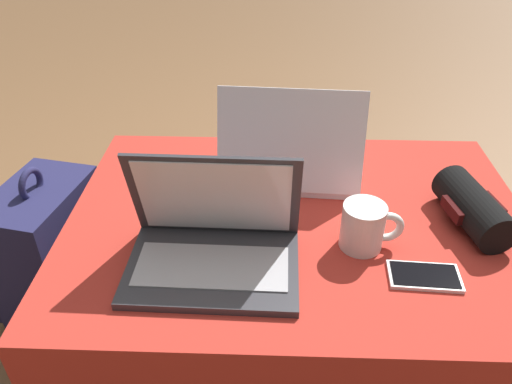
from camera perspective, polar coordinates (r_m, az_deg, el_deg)
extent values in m
plane|color=brown|center=(1.41, 4.03, -16.57)|extent=(14.00, 14.00, 0.00)
cube|color=maroon|center=(1.39, 4.07, -15.93)|extent=(0.99, 0.71, 0.05)
cube|color=#B22D23|center=(1.24, 4.47, -9.73)|extent=(1.03, 0.74, 0.37)
cube|color=#333338|center=(0.98, -4.98, -8.63)|extent=(0.34, 0.23, 0.02)
cube|color=#9E9EA3|center=(0.97, -5.05, -8.44)|extent=(0.29, 0.13, 0.00)
cube|color=#333338|center=(0.97, -4.72, -0.46)|extent=(0.33, 0.08, 0.21)
cube|color=white|center=(0.97, -4.75, -0.69)|extent=(0.30, 0.06, 0.19)
cube|color=silver|center=(1.28, 3.88, 2.82)|extent=(0.35, 0.26, 0.02)
cube|color=#232328|center=(1.28, 3.91, 3.32)|extent=(0.30, 0.15, 0.00)
cube|color=silver|center=(1.14, 3.95, 5.77)|extent=(0.34, 0.09, 0.23)
cube|color=white|center=(1.14, 3.96, 5.83)|extent=(0.30, 0.08, 0.21)
cube|color=white|center=(1.02, 18.68, -9.12)|extent=(0.14, 0.08, 0.01)
cube|color=black|center=(1.02, 18.73, -8.93)|extent=(0.13, 0.07, 0.00)
cube|color=#23234C|center=(1.44, -22.18, -6.70)|extent=(0.24, 0.32, 0.41)
cube|color=#1E1E41|center=(1.55, -25.02, -8.15)|extent=(0.11, 0.24, 0.19)
torus|color=#23234C|center=(1.31, -24.31, 0.82)|extent=(0.03, 0.09, 0.08)
cylinder|color=black|center=(1.17, 23.54, -1.65)|extent=(0.13, 0.22, 0.09)
cube|color=#350D0D|center=(1.17, 23.54, -1.65)|extent=(0.12, 0.10, 0.03)
cylinder|color=white|center=(1.03, 12.09, -3.87)|extent=(0.09, 0.09, 0.10)
torus|color=white|center=(1.04, 14.68, -3.88)|extent=(0.07, 0.02, 0.07)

